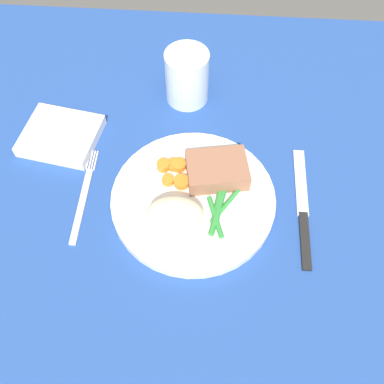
{
  "coord_description": "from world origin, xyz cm",
  "views": [
    {
      "loc": [
        0.19,
        -33.3,
        58.43
      ],
      "look_at": [
        -2.2,
        0.17,
        4.6
      ],
      "focal_mm": 40.87,
      "sensor_mm": 36.0,
      "label": 1
    }
  ],
  "objects": [
    {
      "name": "dining_table",
      "position": [
        0.0,
        0.0,
        1.0
      ],
      "size": [
        120.0,
        90.0,
        2.0
      ],
      "color": "#234793",
      "rests_on": "ground"
    },
    {
      "name": "dinner_plate",
      "position": [
        -2.2,
        0.17,
        2.8
      ],
      "size": [
        24.31,
        24.31,
        1.6
      ],
      "primitive_type": "cylinder",
      "color": "white",
      "rests_on": "dining_table"
    },
    {
      "name": "meat_portion",
      "position": [
        1.08,
        4.0,
        5.02
      ],
      "size": [
        10.0,
        8.09,
        2.83
      ],
      "primitive_type": "cube",
      "rotation": [
        0.0,
        0.0,
        0.18
      ],
      "color": "#936047",
      "rests_on": "dinner_plate"
    },
    {
      "name": "mashed_potatoes",
      "position": [
        -4.38,
        -4.21,
        5.69
      ],
      "size": [
        7.93,
        5.4,
        4.18
      ],
      "primitive_type": "ellipsoid",
      "color": "beige",
      "rests_on": "dinner_plate"
    },
    {
      "name": "carrot_slices",
      "position": [
        -5.43,
        3.97,
        4.12
      ],
      "size": [
        5.2,
        5.36,
        1.22
      ],
      "color": "orange",
      "rests_on": "dinner_plate"
    },
    {
      "name": "green_beans",
      "position": [
        1.63,
        -1.84,
        3.98
      ],
      "size": [
        5.09,
        9.9,
        0.82
      ],
      "color": "#2D8C38",
      "rests_on": "dinner_plate"
    },
    {
      "name": "fork",
      "position": [
        -18.74,
        -0.09,
        2.2
      ],
      "size": [
        1.44,
        16.6,
        0.4
      ],
      "rotation": [
        0.0,
        0.0,
        0.07
      ],
      "color": "silver",
      "rests_on": "dining_table"
    },
    {
      "name": "knife",
      "position": [
        14.08,
        -0.12,
        2.2
      ],
      "size": [
        1.7,
        20.5,
        0.64
      ],
      "rotation": [
        0.0,
        0.0,
        -0.02
      ],
      "color": "black",
      "rests_on": "dining_table"
    },
    {
      "name": "water_glass",
      "position": [
        -4.74,
        21.51,
        5.98
      ],
      "size": [
        7.33,
        7.33,
        9.32
      ],
      "color": "silver",
      "rests_on": "dining_table"
    },
    {
      "name": "napkin",
      "position": [
        -24.55,
        10.51,
        2.94
      ],
      "size": [
        13.34,
        12.11,
        1.88
      ],
      "primitive_type": "cube",
      "rotation": [
        0.0,
        0.0,
        -0.17
      ],
      "color": "white",
      "rests_on": "dining_table"
    }
  ]
}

